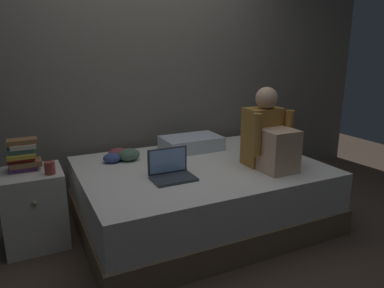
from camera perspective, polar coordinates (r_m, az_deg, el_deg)
ground_plane at (r=2.92m, az=0.35°, el=-15.31°), size 8.00×8.00×0.00m
wall_back at (r=3.64m, az=-8.25°, el=12.89°), size 5.60×0.10×2.70m
bed at (r=3.13m, az=1.21°, el=-7.90°), size 2.00×1.50×0.52m
nightstand at (r=3.03m, az=-23.74°, el=-9.29°), size 0.44×0.46×0.59m
person_sitting at (r=2.98m, az=12.15°, el=1.02°), size 0.39×0.44×0.66m
laptop at (r=2.72m, az=-3.35°, el=-4.32°), size 0.32×0.23×0.22m
pillow at (r=3.46m, az=-0.12°, el=0.13°), size 0.56×0.36×0.13m
book_stack at (r=2.95m, az=-25.36°, el=-1.65°), size 0.23×0.18×0.24m
mug at (r=2.80m, az=-21.69°, el=-3.58°), size 0.08×0.08×0.09m
clothes_pile at (r=3.19m, az=-11.12°, el=-1.72°), size 0.32×0.23×0.11m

